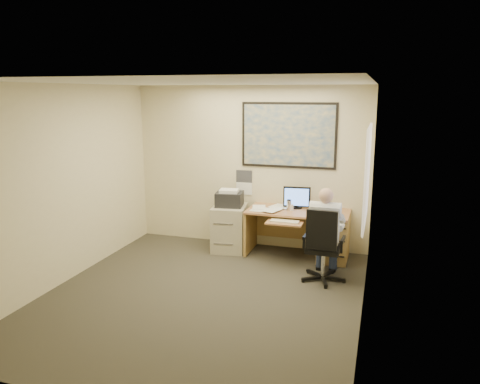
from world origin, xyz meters
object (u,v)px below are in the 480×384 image
(desk, at_px, (318,231))
(filing_cabinet, at_px, (230,224))
(office_chair, at_px, (323,260))
(person, at_px, (325,235))

(desk, xyz_separation_m, filing_cabinet, (-1.47, -0.04, 0.00))
(desk, xyz_separation_m, office_chair, (0.20, -0.95, -0.13))
(office_chair, relative_size, person, 0.81)
(office_chair, xyz_separation_m, person, (-0.00, 0.08, 0.35))
(filing_cabinet, relative_size, person, 0.79)
(filing_cabinet, xyz_separation_m, person, (1.66, -0.83, 0.21))
(desk, bearing_deg, office_chair, -78.21)
(filing_cabinet, height_order, person, person)
(desk, relative_size, person, 1.22)
(person, bearing_deg, filing_cabinet, 154.12)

